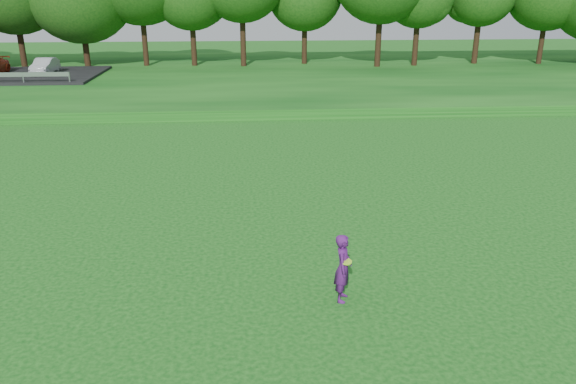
{
  "coord_description": "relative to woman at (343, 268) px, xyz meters",
  "views": [
    {
      "loc": [
        -0.56,
        -11.96,
        6.98
      ],
      "look_at": [
        0.58,
        3.62,
        1.3
      ],
      "focal_mm": 35.0,
      "sensor_mm": 36.0,
      "label": 1
    }
  ],
  "objects": [
    {
      "name": "walking_path",
      "position": [
        -1.58,
        20.38,
        -0.82
      ],
      "size": [
        130.0,
        1.6,
        0.04
      ],
      "primitive_type": "cube",
      "color": "gray",
      "rests_on": "ground"
    },
    {
      "name": "woman",
      "position": [
        0.0,
        0.0,
        0.0
      ],
      "size": [
        0.56,
        0.7,
        1.68
      ],
      "color": "#531768",
      "rests_on": "ground"
    },
    {
      "name": "berm",
      "position": [
        -1.58,
        34.38,
        -0.54
      ],
      "size": [
        130.0,
        30.0,
        0.6
      ],
      "primitive_type": "cube",
      "color": "#0D4611",
      "rests_on": "ground"
    },
    {
      "name": "ground",
      "position": [
        -1.58,
        0.38,
        -0.84
      ],
      "size": [
        140.0,
        140.0,
        0.0
      ],
      "primitive_type": "plane",
      "color": "#0D4611",
      "rests_on": "ground"
    }
  ]
}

